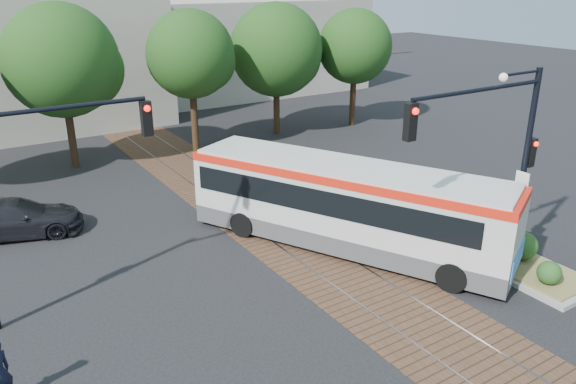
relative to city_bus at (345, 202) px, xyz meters
name	(u,v)px	position (x,y,z in m)	size (l,w,h in m)	color
ground	(374,293)	(-1.12, -2.91, -1.64)	(120.00, 120.00, 0.00)	black
trackbed	(298,242)	(-1.12, 1.09, -1.63)	(3.60, 40.00, 0.02)	#523525
tree_row	(182,57)	(0.09, 13.51, 3.21)	(26.40, 5.60, 7.67)	#382314
warehouses	(86,54)	(-1.65, 25.84, 2.18)	(40.00, 13.00, 8.00)	#ADA899
city_bus	(345,202)	(0.00, 0.00, 0.00)	(7.04, 10.81, 2.94)	#464648
traffic_island	(508,254)	(3.70, -3.81, -1.31)	(2.20, 5.20, 1.13)	gray
signal_pole_main	(503,143)	(2.74, -3.72, 2.52)	(5.49, 0.46, 6.00)	black
signal_pole_left	(20,183)	(-9.49, 1.08, 2.23)	(4.99, 0.34, 6.00)	black
parked_car	(14,218)	(-9.28, 7.01, -0.97)	(1.86, 4.57, 1.33)	black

